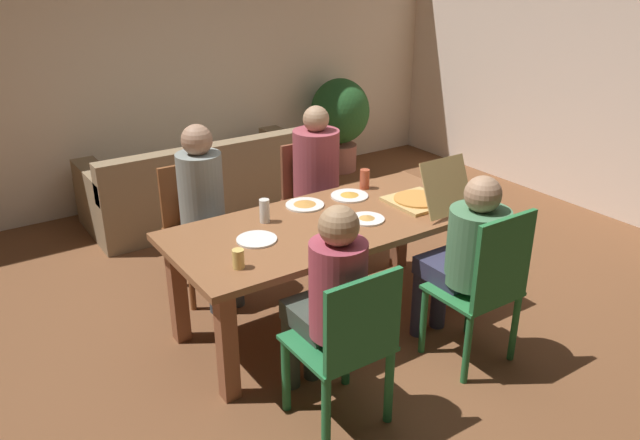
# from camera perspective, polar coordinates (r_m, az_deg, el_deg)

# --- Properties ---
(ground_plane) EXTENTS (20.00, 20.00, 0.00)m
(ground_plane) POSITION_cam_1_polar(r_m,az_deg,el_deg) (4.24, 0.76, -9.03)
(ground_plane) COLOR brown
(back_wall) EXTENTS (6.40, 0.12, 2.70)m
(back_wall) POSITION_cam_1_polar(r_m,az_deg,el_deg) (6.19, -14.74, 14.12)
(back_wall) COLOR #F2E1C8
(back_wall) RESTS_ON ground
(side_wall_right) EXTENTS (0.12, 4.82, 2.70)m
(side_wall_right) POSITION_cam_1_polar(r_m,az_deg,el_deg) (6.53, 20.64, 13.87)
(side_wall_right) COLOR #F5DFCC
(side_wall_right) RESTS_ON ground
(dining_table) EXTENTS (2.02, 0.91, 0.72)m
(dining_table) POSITION_cam_1_polar(r_m,az_deg,el_deg) (3.94, 0.81, -1.47)
(dining_table) COLOR brown
(dining_table) RESTS_ON ground
(chair_0) EXTENTS (0.46, 0.44, 0.91)m
(chair_0) POSITION_cam_1_polar(r_m,az_deg,el_deg) (4.52, -11.00, -0.13)
(chair_0) COLOR brown
(chair_0) RESTS_ON ground
(person_0) EXTENTS (0.31, 0.51, 1.23)m
(person_0) POSITION_cam_1_polar(r_m,az_deg,el_deg) (4.31, -10.40, 1.76)
(person_0) COLOR #3A4148
(person_0) RESTS_ON ground
(chair_1) EXTENTS (0.45, 0.41, 0.98)m
(chair_1) POSITION_cam_1_polar(r_m,az_deg,el_deg) (3.68, 14.87, -5.66)
(chair_1) COLOR #28723B
(chair_1) RESTS_ON ground
(person_1) EXTENTS (0.34, 0.56, 1.15)m
(person_1) POSITION_cam_1_polar(r_m,az_deg,el_deg) (3.71, 13.27, -2.77)
(person_1) COLOR #31314A
(person_1) RESTS_ON ground
(chair_2) EXTENTS (0.46, 0.44, 0.91)m
(chair_2) POSITION_cam_1_polar(r_m,az_deg,el_deg) (3.15, 2.52, -11.32)
(chair_2) COLOR #25743F
(chair_2) RESTS_ON ground
(person_2) EXTENTS (0.29, 0.53, 1.20)m
(person_2) POSITION_cam_1_polar(r_m,az_deg,el_deg) (3.14, 0.84, -6.89)
(person_2) COLOR #384138
(person_2) RESTS_ON ground
(chair_3) EXTENTS (0.42, 0.38, 0.90)m
(chair_3) POSITION_cam_1_polar(r_m,az_deg,el_deg) (4.94, -0.87, 2.35)
(chair_3) COLOR brown
(chair_3) RESTS_ON ground
(person_3) EXTENTS (0.35, 0.56, 1.22)m
(person_3) POSITION_cam_1_polar(r_m,az_deg,el_deg) (4.76, 0.02, 4.27)
(person_3) COLOR #30333A
(person_3) RESTS_ON ground
(pizza_box_0) EXTENTS (0.36, 0.51, 0.36)m
(pizza_box_0) POSITION_cam_1_polar(r_m,az_deg,el_deg) (4.17, 9.36, 1.99)
(pizza_box_0) COLOR tan
(pizza_box_0) RESTS_ON dining_table
(plate_0) EXTENTS (0.26, 0.26, 0.03)m
(plate_0) POSITION_cam_1_polar(r_m,az_deg,el_deg) (4.28, 2.70, 2.25)
(plate_0) COLOR white
(plate_0) RESTS_ON dining_table
(plate_1) EXTENTS (0.25, 0.25, 0.03)m
(plate_1) POSITION_cam_1_polar(r_m,az_deg,el_deg) (4.13, -1.39, 1.43)
(plate_1) COLOR white
(plate_1) RESTS_ON dining_table
(plate_2) EXTENTS (0.24, 0.24, 0.01)m
(plate_2) POSITION_cam_1_polar(r_m,az_deg,el_deg) (3.65, -5.73, -1.79)
(plate_2) COLOR white
(plate_2) RESTS_ON dining_table
(plate_3) EXTENTS (0.22, 0.22, 0.03)m
(plate_3) POSITION_cam_1_polar(r_m,az_deg,el_deg) (3.92, 4.27, 0.13)
(plate_3) COLOR white
(plate_3) RESTS_ON dining_table
(drinking_glass_0) EXTENTS (0.06, 0.06, 0.11)m
(drinking_glass_0) POSITION_cam_1_polar(r_m,az_deg,el_deg) (3.34, -7.43, -3.52)
(drinking_glass_0) COLOR #E2C063
(drinking_glass_0) RESTS_ON dining_table
(drinking_glass_1) EXTENTS (0.06, 0.06, 0.15)m
(drinking_glass_1) POSITION_cam_1_polar(r_m,az_deg,el_deg) (3.87, -5.06, 0.84)
(drinking_glass_1) COLOR silver
(drinking_glass_1) RESTS_ON dining_table
(drinking_glass_2) EXTENTS (0.07, 0.07, 0.14)m
(drinking_glass_2) POSITION_cam_1_polar(r_m,az_deg,el_deg) (4.42, 4.07, 3.73)
(drinking_glass_2) COLOR #B64B30
(drinking_glass_2) RESTS_ON dining_table
(drinking_glass_3) EXTENTS (0.06, 0.06, 0.12)m
(drinking_glass_3) POSITION_cam_1_polar(r_m,az_deg,el_deg) (3.54, 1.35, -1.56)
(drinking_glass_3) COLOR silver
(drinking_glass_3) RESTS_ON dining_table
(couch) EXTENTS (2.07, 0.88, 0.75)m
(couch) POSITION_cam_1_polar(r_m,az_deg,el_deg) (5.85, -10.45, 3.01)
(couch) COLOR #8B7455
(couch) RESTS_ON ground
(potted_plant) EXTENTS (0.63, 0.63, 1.01)m
(potted_plant) POSITION_cam_1_polar(r_m,az_deg,el_deg) (6.88, 1.83, 9.32)
(potted_plant) COLOR #AD675B
(potted_plant) RESTS_ON ground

